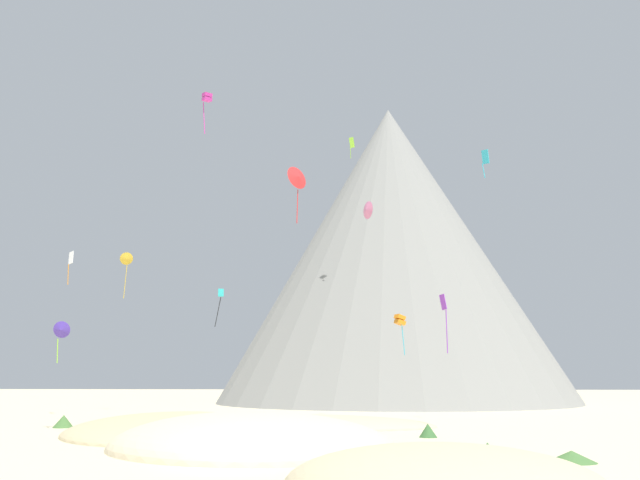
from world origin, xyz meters
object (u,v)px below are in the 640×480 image
at_px(bush_near_right, 488,453).
at_px(kite_magenta_high, 207,98).
at_px(kite_white_mid, 71,261).
at_px(kite_cyan_mid, 485,158).
at_px(kite_lime_high, 352,144).
at_px(kite_red_mid, 298,178).
at_px(bush_low_patch, 358,447).
at_px(kite_pink_mid, 367,210).
at_px(bush_ridge_crest, 428,430).
at_px(kite_gold_mid, 126,260).
at_px(kite_teal_low, 220,300).
at_px(kite_indigo_low, 61,330).
at_px(rock_massif, 387,256).
at_px(bush_mid_center, 148,425).
at_px(bush_near_left, 63,421).
at_px(kite_violet_low, 444,312).
at_px(kite_orange_low, 400,320).
at_px(bush_far_left, 572,456).

relative_size(bush_near_right, kite_magenta_high, 0.37).
height_order(kite_white_mid, kite_cyan_mid, kite_cyan_mid).
xyz_separation_m(kite_lime_high, kite_red_mid, (-4.39, -35.34, -16.16)).
relative_size(bush_low_patch, kite_pink_mid, 1.21).
bearing_deg(kite_pink_mid, bush_ridge_crest, -20.02).
bearing_deg(kite_gold_mid, bush_near_right, -77.87).
bearing_deg(kite_red_mid, kite_teal_low, 72.49).
distance_m(kite_pink_mid, kite_indigo_low, 33.85).
relative_size(kite_magenta_high, kite_red_mid, 0.84).
height_order(bush_ridge_crest, kite_cyan_mid, kite_cyan_mid).
bearing_deg(kite_indigo_low, rock_massif, 58.50).
bearing_deg(kite_lime_high, kite_gold_mid, -107.38).
bearing_deg(kite_red_mid, rock_massif, 32.15).
distance_m(bush_mid_center, bush_near_right, 30.84).
bearing_deg(bush_near_left, kite_magenta_high, 22.37).
relative_size(kite_lime_high, kite_teal_low, 0.74).
xyz_separation_m(bush_ridge_crest, kite_violet_low, (2.21, 5.55, 9.07)).
distance_m(bush_near_right, kite_gold_mid, 63.04).
bearing_deg(bush_near_left, kite_red_mid, -3.31).
height_order(bush_ridge_crest, bush_low_patch, bush_ridge_crest).
relative_size(kite_cyan_mid, kite_orange_low, 0.71).
relative_size(bush_near_left, kite_white_mid, 0.44).
xyz_separation_m(bush_ridge_crest, kite_teal_low, (-20.85, 24.07, 12.42)).
relative_size(rock_massif, kite_teal_low, 18.67).
xyz_separation_m(bush_far_left, bush_mid_center, (-28.25, 18.70, 0.13)).
bearing_deg(kite_teal_low, kite_indigo_low, -84.99).
height_order(kite_teal_low, kite_cyan_mid, kite_cyan_mid).
xyz_separation_m(bush_near_left, kite_cyan_mid, (38.27, 6.45, 25.13)).
height_order(bush_mid_center, kite_cyan_mid, kite_cyan_mid).
distance_m(kite_gold_mid, kite_indigo_low, 31.03).
bearing_deg(kite_red_mid, kite_violet_low, -50.61).
distance_m(rock_massif, kite_indigo_low, 69.96).
bearing_deg(bush_near_right, kite_pink_mid, 98.91).
bearing_deg(kite_red_mid, kite_orange_low, 3.38).
relative_size(bush_near_right, kite_indigo_low, 0.47).
height_order(kite_lime_high, kite_gold_mid, kite_lime_high).
relative_size(bush_low_patch, kite_white_mid, 0.61).
height_order(bush_mid_center, bush_near_right, bush_near_right).
relative_size(kite_white_mid, kite_cyan_mid, 1.34).
bearing_deg(bush_far_left, bush_low_patch, 159.03).
xyz_separation_m(rock_massif, kite_cyan_mid, (7.93, -51.73, 0.24)).
height_order(bush_ridge_crest, bush_near_right, bush_near_right).
distance_m(bush_mid_center, kite_gold_mid, 36.19).
height_order(kite_pink_mid, kite_violet_low, kite_pink_mid).
relative_size(bush_far_left, kite_pink_mid, 1.24).
xyz_separation_m(bush_near_right, rock_massif, (-1.64, 79.81, 24.91)).
xyz_separation_m(kite_magenta_high, kite_indigo_low, (-9.97, -6.88, -23.84)).
xyz_separation_m(kite_cyan_mid, kite_indigo_low, (-37.90, -9.07, -17.55)).
distance_m(bush_ridge_crest, kite_magenta_high, 39.05).
height_order(bush_far_left, rock_massif, rock_massif).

